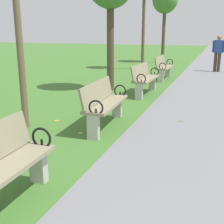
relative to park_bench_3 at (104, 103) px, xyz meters
name	(u,v)px	position (x,y,z in m)	size (l,w,h in m)	color
paved_walkway	(213,66)	(1.73, 11.71, -0.48)	(2.45, 44.00, 0.02)	slate
park_bench_3	(104,103)	(0.00, 0.00, 0.00)	(0.55, 1.62, 0.90)	gray
park_bench_4	(145,78)	(0.00, 3.29, 0.00)	(0.52, 1.61, 0.90)	gray
park_bench_5	(163,67)	(0.00, 6.29, 0.00)	(0.48, 1.60, 0.90)	gray
tree_5	(165,0)	(-1.20, 12.53, 3.00)	(1.44, 1.44, 4.34)	#4C3D2D
pedestrian_walking	(218,51)	(1.92, 9.19, 0.44)	(0.53, 0.26, 1.62)	#3D3328
scattered_leaves	(151,101)	(0.38, 2.49, -0.47)	(4.40, 17.33, 0.02)	#AD6B23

